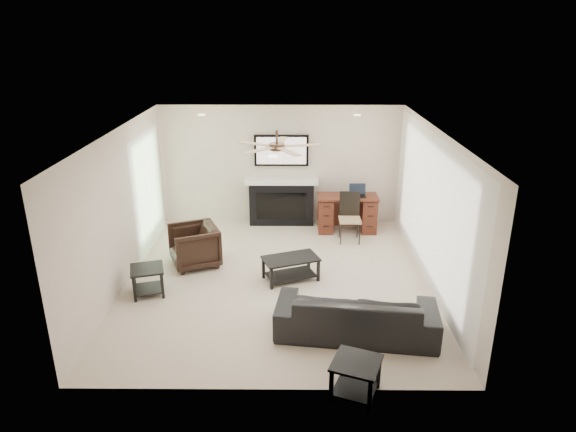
# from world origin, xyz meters

# --- Properties ---
(room_shell) EXTENTS (5.50, 5.54, 2.52)m
(room_shell) POSITION_xyz_m (0.19, 0.08, 1.68)
(room_shell) COLOR beige
(room_shell) RESTS_ON ground
(sofa) EXTENTS (2.28, 1.13, 0.64)m
(sofa) POSITION_xyz_m (1.12, -1.58, 0.32)
(sofa) COLOR black
(sofa) RESTS_ON ground
(armchair) EXTENTS (1.05, 1.03, 0.73)m
(armchair) POSITION_xyz_m (-1.48, 0.57, 0.37)
(armchair) COLOR black
(armchair) RESTS_ON ground
(coffee_table) EXTENTS (1.02, 0.79, 0.40)m
(coffee_table) POSITION_xyz_m (0.22, 0.02, 0.20)
(coffee_table) COLOR black
(coffee_table) RESTS_ON ground
(end_table_near) EXTENTS (0.67, 0.67, 0.45)m
(end_table_near) POSITION_xyz_m (0.97, -2.83, 0.23)
(end_table_near) COLOR black
(end_table_near) RESTS_ON ground
(end_table_left) EXTENTS (0.62, 0.62, 0.45)m
(end_table_left) POSITION_xyz_m (-2.03, -0.48, 0.23)
(end_table_left) COLOR black
(end_table_left) RESTS_ON ground
(fireplace_unit) EXTENTS (1.52, 0.34, 1.91)m
(fireplace_unit) POSITION_xyz_m (0.02, 2.58, 0.95)
(fireplace_unit) COLOR black
(fireplace_unit) RESTS_ON ground
(desk) EXTENTS (1.22, 0.56, 0.76)m
(desk) POSITION_xyz_m (1.37, 2.21, 0.38)
(desk) COLOR #351B0D
(desk) RESTS_ON ground
(desk_chair) EXTENTS (0.43, 0.45, 0.97)m
(desk_chair) POSITION_xyz_m (1.37, 1.66, 0.48)
(desk_chair) COLOR black
(desk_chair) RESTS_ON ground
(laptop) EXTENTS (0.33, 0.24, 0.23)m
(laptop) POSITION_xyz_m (1.57, 2.19, 0.88)
(laptop) COLOR black
(laptop) RESTS_ON desk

